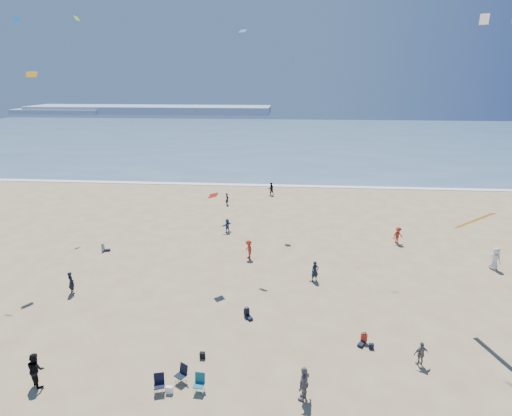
{
  "coord_description": "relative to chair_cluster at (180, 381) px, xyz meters",
  "views": [
    {
      "loc": [
        3.69,
        -12.66,
        15.33
      ],
      "look_at": [
        2.0,
        8.0,
        8.56
      ],
      "focal_mm": 28.0,
      "sensor_mm": 36.0,
      "label": 1
    }
  ],
  "objects": [
    {
      "name": "ocean",
      "position": [
        1.6,
        91.31,
        -0.47
      ],
      "size": [
        220.0,
        100.0,
        0.06
      ],
      "primitive_type": "cube",
      "color": "#476B84",
      "rests_on": "ground"
    },
    {
      "name": "surf_line",
      "position": [
        1.6,
        41.31,
        -0.46
      ],
      "size": [
        220.0,
        1.2,
        0.08
      ],
      "primitive_type": "cube",
      "color": "white",
      "rests_on": "ground"
    },
    {
      "name": "headland_far",
      "position": [
        -58.4,
        166.31,
        1.1
      ],
      "size": [
        110.0,
        20.0,
        3.2
      ],
      "primitive_type": "cube",
      "color": "#7A8EA8",
      "rests_on": "ground"
    },
    {
      "name": "headland_near",
      "position": [
        -98.4,
        161.31,
        0.5
      ],
      "size": [
        40.0,
        14.0,
        2.0
      ],
      "primitive_type": "cube",
      "color": "#7A8EA8",
      "rests_on": "ground"
    },
    {
      "name": "standing_flyers",
      "position": [
        6.31,
        10.59,
        0.36
      ],
      "size": [
        34.19,
        45.18,
        1.93
      ],
      "color": "black",
      "rests_on": "ground"
    },
    {
      "name": "seated_group",
      "position": [
        2.26,
        4.2,
        -0.08
      ],
      "size": [
        22.71,
        21.76,
        0.84
      ],
      "color": "silver",
      "rests_on": "ground"
    },
    {
      "name": "chair_cluster",
      "position": [
        0.0,
        0.0,
        0.0
      ],
      "size": [
        2.69,
        1.58,
        1.0
      ],
      "color": "black",
      "rests_on": "ground"
    },
    {
      "name": "white_tote",
      "position": [
        -0.46,
        -0.32,
        -0.3
      ],
      "size": [
        0.35,
        0.2,
        0.4
      ],
      "primitive_type": "cube",
      "color": "white",
      "rests_on": "ground"
    },
    {
      "name": "black_backpack",
      "position": [
        0.66,
        2.46,
        -0.31
      ],
      "size": [
        0.3,
        0.22,
        0.38
      ],
      "primitive_type": "cube",
      "color": "black",
      "rests_on": "ground"
    },
    {
      "name": "navy_bag",
      "position": [
        10.49,
        4.11,
        -0.33
      ],
      "size": [
        0.28,
        0.18,
        0.34
      ],
      "primitive_type": "cube",
      "color": "black",
      "rests_on": "ground"
    },
    {
      "name": "kites_aloft",
      "position": [
        11.4,
        8.1,
        14.9
      ],
      "size": [
        39.9,
        39.53,
        27.54
      ],
      "color": "#F55CD7",
      "rests_on": "ground"
    }
  ]
}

